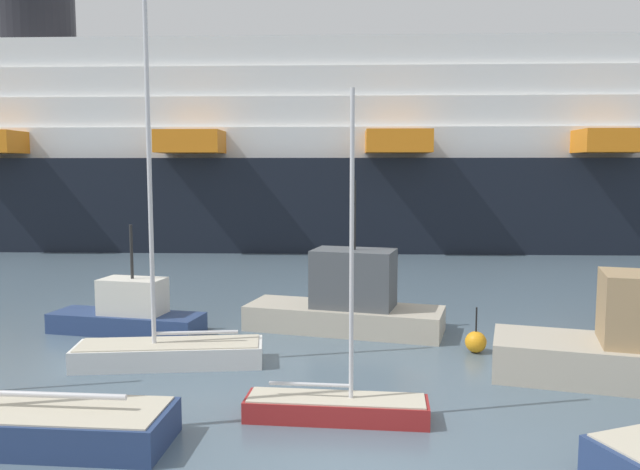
% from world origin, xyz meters
% --- Properties ---
extents(sailboat_1, '(4.78, 1.83, 8.30)m').
position_xyz_m(sailboat_1, '(-0.14, 3.37, 0.42)').
color(sailboat_1, maroon).
rests_on(sailboat_1, ground_plane).
extents(sailboat_2, '(7.46, 3.03, 13.01)m').
position_xyz_m(sailboat_2, '(-7.70, 2.32, 0.61)').
color(sailboat_2, navy).
rests_on(sailboat_2, ground_plane).
extents(sailboat_4, '(6.08, 1.97, 11.66)m').
position_xyz_m(sailboat_4, '(-5.29, 8.07, 0.54)').
color(sailboat_4, white).
rests_on(sailboat_4, ground_plane).
extents(fishing_boat_0, '(6.24, 3.30, 4.24)m').
position_xyz_m(fishing_boat_0, '(-7.64, 12.14, 0.77)').
color(fishing_boat_0, navy).
rests_on(fishing_boat_0, ground_plane).
extents(fishing_boat_1, '(8.09, 4.88, 5.93)m').
position_xyz_m(fishing_boat_1, '(0.90, 12.13, 1.17)').
color(fishing_boat_1, '#BCB29E').
rests_on(fishing_boat_1, ground_plane).
extents(fishing_boat_2, '(8.37, 5.28, 6.07)m').
position_xyz_m(fishing_boat_2, '(8.93, 5.71, 1.11)').
color(fishing_boat_2, '#BCB29E').
rests_on(fishing_boat_2, ground_plane).
extents(channel_buoy_2, '(0.74, 0.74, 1.60)m').
position_xyz_m(channel_buoy_2, '(5.10, 9.01, 0.38)').
color(channel_buoy_2, orange).
rests_on(channel_buoy_2, ground_plane).
extents(cruise_ship, '(132.24, 28.98, 23.22)m').
position_xyz_m(cruise_ship, '(-0.67, 44.01, 7.45)').
color(cruise_ship, black).
rests_on(cruise_ship, ground_plane).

